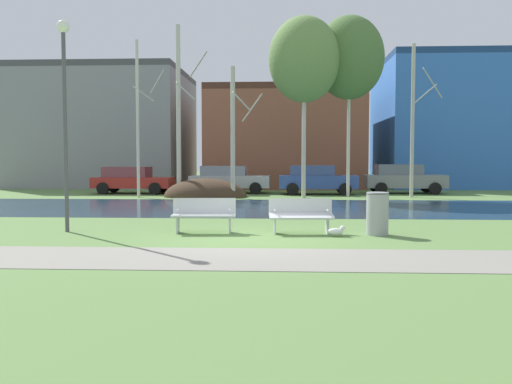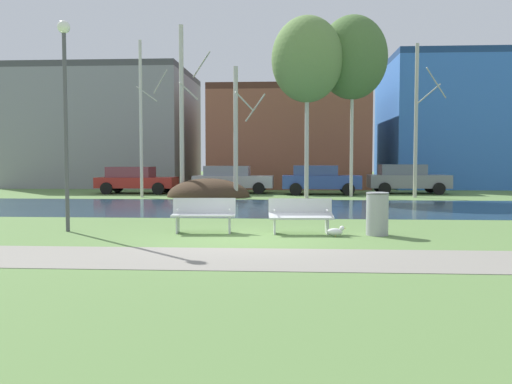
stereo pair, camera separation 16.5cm
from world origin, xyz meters
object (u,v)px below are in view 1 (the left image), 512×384
Objects in this scene: parked_wagon_fourth_grey at (403,178)px; seagull at (336,231)px; bench_left at (204,214)px; parked_van_nearest_red at (132,179)px; parked_sedan_second_silver at (229,179)px; trash_bin at (377,213)px; bench_right at (301,215)px; streetlamp at (64,91)px; parked_hatch_third_blue at (316,179)px.

seagull is at bearing -107.23° from parked_wagon_fourth_grey.
bench_left is 16.70m from parked_van_nearest_red.
trash_bin is at bearing -71.88° from parked_sedan_second_silver.
bench_right is 3.57× the size of seagull.
streetlamp reaches higher than parked_wagon_fourth_grey.
streetlamp reaches higher than trash_bin.
streetlamp reaches higher than bench_right.
trash_bin is (4.31, -0.17, 0.07)m from bench_left.
bench_right reaches higher than seagull.
parked_van_nearest_red is at bearing -176.86° from parked_wagon_fourth_grey.
parked_sedan_second_silver reaches higher than parked_van_nearest_red.
trash_bin is 0.24× the size of parked_sedan_second_silver.
streetlamp is at bearing 179.45° from bench_left.
bench_right is at bearing -94.85° from parked_hatch_third_blue.
parked_sedan_second_silver is at bearing 170.02° from parked_hatch_third_blue.
parked_sedan_second_silver is 9.51m from parked_wagon_fourth_grey.
parked_hatch_third_blue is (9.99, -0.20, 0.04)m from parked_van_nearest_red.
parked_sedan_second_silver is 1.02× the size of parked_wagon_fourth_grey.
parked_sedan_second_silver is at bearing -178.95° from parked_wagon_fourth_grey.
bench_right is 0.31× the size of streetlamp.
bench_left is 0.31× the size of streetlamp.
parked_wagon_fourth_grey reaches higher than bench_right.
parked_van_nearest_red is at bearing 124.01° from trash_bin.
parked_sedan_second_silver reaches higher than seagull.
streetlamp is at bearing -126.51° from parked_wagon_fourth_grey.
bench_right is 0.39× the size of parked_van_nearest_red.
parked_hatch_third_blue reaches higher than trash_bin.
parked_van_nearest_red reaches higher than seagull.
bench_right is at bearing -60.68° from parked_van_nearest_red.
parked_van_nearest_red reaches higher than trash_bin.
bench_left is 2.45m from bench_right.
parked_wagon_fourth_grey is (9.51, 0.17, 0.04)m from parked_sedan_second_silver.
trash_bin is 2.30× the size of seagull.
parked_sedan_second_silver is 1.06× the size of parked_hatch_third_blue.
parked_hatch_third_blue reaches higher than seagull.
trash_bin is at bearing 17.98° from seagull.
parked_hatch_third_blue reaches higher than parked_van_nearest_red.
parked_wagon_fourth_grey is at bearing 75.76° from trash_bin.
parked_van_nearest_red is at bearing 120.80° from seagull.
bench_right is 1.03m from seagull.
parked_hatch_third_blue is (1.30, 15.28, 0.33)m from bench_right.
streetlamp is (-7.86, 0.20, 3.03)m from trash_bin.
seagull is 7.66m from streetlamp.
parked_van_nearest_red is 1.03× the size of parked_hatch_third_blue.
seagull is (3.28, -0.50, -0.34)m from bench_left.
seagull is at bearing -8.73° from bench_left.
streetlamp is (-6.82, 0.54, 3.44)m from seagull.
parked_wagon_fourth_grey reaches higher than trash_bin.
parked_van_nearest_red is (-10.56, 15.65, 0.22)m from trash_bin.
trash_bin is 15.46m from parked_hatch_third_blue.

